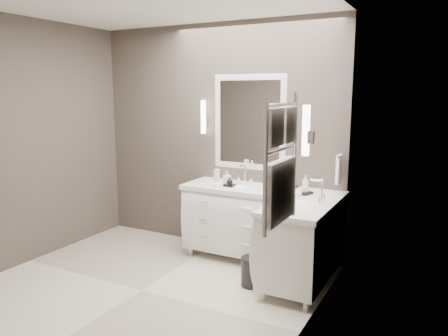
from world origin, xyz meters
The scene contains 19 objects.
floor centered at (0.00, 0.00, -0.01)m, with size 3.20×3.00×0.01m, color silver.
wall_back centered at (0.00, 1.50, 1.35)m, with size 3.20×0.01×2.70m, color #453C37.
wall_left centered at (-1.60, 0.00, 1.35)m, with size 0.01×3.00×2.70m, color #453C37.
wall_right centered at (1.60, 0.00, 1.35)m, with size 0.01×3.00×2.70m, color #453C37.
vanity_back centered at (0.45, 1.23, 0.49)m, with size 1.24×0.59×0.97m.
vanity_right centered at (1.33, 0.90, 0.49)m, with size 0.59×1.24×0.97m.
mirror_back centered at (0.45, 1.49, 1.55)m, with size 0.90×0.02×1.10m.
mirror_right centered at (1.59, 0.80, 1.55)m, with size 0.02×0.90×1.10m.
sconce_back centered at (-0.13, 1.43, 1.59)m, with size 0.06×0.06×0.40m.
sconce_right centered at (1.53, 0.22, 1.59)m, with size 0.06×0.06×0.40m.
towel_bar_corner centered at (1.54, 1.36, 1.12)m, with size 0.03×0.22×0.30m.
towel_ladder centered at (1.55, -0.40, 1.39)m, with size 0.06×0.58×0.90m.
waste_bin centered at (0.90, 0.60, 0.15)m, with size 0.21×0.21×0.30m, color black.
amenity_tray_back centered at (0.36, 1.15, 0.86)m, with size 0.15×0.11×0.02m, color black.
amenity_tray_right centered at (1.24, 1.18, 0.86)m, with size 0.11×0.15×0.02m, color black.
water_bottle centered at (0.24, 1.09, 0.95)m, with size 0.07×0.07×0.19m, color silver.
soap_bottle_a centered at (0.33, 1.17, 0.95)m, with size 0.07×0.07×0.15m, color white.
soap_bottle_b centered at (0.39, 1.12, 0.92)m, with size 0.07×0.07×0.09m, color black.
soap_bottle_c centered at (1.24, 1.18, 0.96)m, with size 0.07×0.07×0.18m, color white.
Camera 1 is at (2.57, -3.12, 1.91)m, focal length 35.00 mm.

